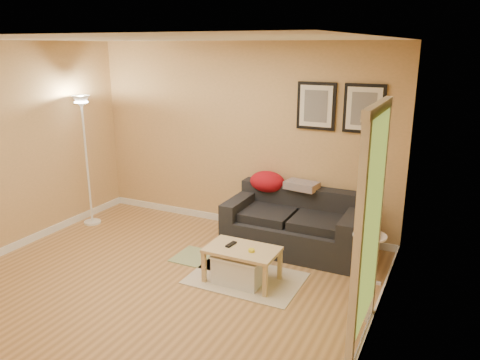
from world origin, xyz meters
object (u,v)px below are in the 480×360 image
Objects in this scene: storage_bin at (240,268)px; floor_lamp at (87,165)px; side_table at (368,259)px; book_stack at (369,231)px; sofa at (294,221)px; coffee_table at (242,265)px.

floor_lamp reaches higher than storage_bin.
side_table is (1.27, 0.62, 0.11)m from storage_bin.
book_stack reaches higher than storage_bin.
sofa is 1.11m from coffee_table.
coffee_table is at bearing -154.77° from side_table.
floor_lamp is at bearing 174.29° from book_stack.
sofa is 1.15m from storage_bin.
storage_bin is at bearing -13.48° from floor_lamp.
floor_lamp is (-4.02, 0.03, 0.61)m from side_table.
coffee_table is 1.41× the size of side_table.
sofa reaches higher than book_stack.
storage_bin is 1.47m from book_stack.
storage_bin is 0.97× the size of side_table.
side_table is (1.04, -0.48, -0.09)m from sofa.
sofa is 6.52× the size of book_stack.
storage_bin is at bearing -101.92° from sofa.
book_stack is (1.02, -0.47, 0.23)m from sofa.
sofa reaches higher than side_table.
coffee_table is at bearing -12.75° from floor_lamp.
side_table is 0.32m from book_stack.
sofa reaches higher than coffee_table.
floor_lamp is (-2.75, 0.66, 0.72)m from storage_bin.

